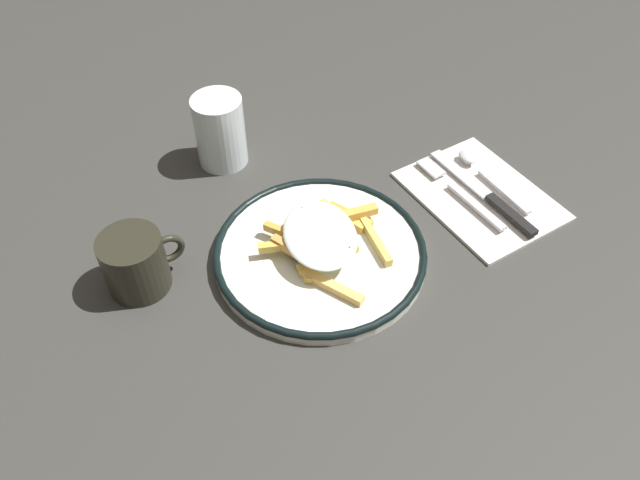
# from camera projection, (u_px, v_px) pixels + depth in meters

# --- Properties ---
(ground_plane) EXTENTS (2.60, 2.60, 0.00)m
(ground_plane) POSITION_uv_depth(u_px,v_px,m) (320.00, 258.00, 0.83)
(ground_plane) COLOR #32322F
(plate) EXTENTS (0.28, 0.28, 0.02)m
(plate) POSITION_uv_depth(u_px,v_px,m) (320.00, 253.00, 0.82)
(plate) COLOR silver
(plate) RESTS_ON ground_plane
(fries_heap) EXTENTS (0.18, 0.18, 0.04)m
(fries_heap) POSITION_uv_depth(u_px,v_px,m) (321.00, 239.00, 0.80)
(fries_heap) COLOR #D09247
(fries_heap) RESTS_ON plate
(napkin) EXTENTS (0.18, 0.23, 0.01)m
(napkin) POSITION_uv_depth(u_px,v_px,m) (480.00, 194.00, 0.91)
(napkin) COLOR silver
(napkin) RESTS_ON ground_plane
(fork) EXTENTS (0.03, 0.18, 0.01)m
(fork) POSITION_uv_depth(u_px,v_px,m) (460.00, 192.00, 0.90)
(fork) COLOR silver
(fork) RESTS_ON napkin
(knife) EXTENTS (0.03, 0.21, 0.01)m
(knife) POSITION_uv_depth(u_px,v_px,m) (490.00, 198.00, 0.89)
(knife) COLOR black
(knife) RESTS_ON napkin
(spoon) EXTENTS (0.02, 0.15, 0.01)m
(spoon) POSITION_uv_depth(u_px,v_px,m) (481.00, 170.00, 0.93)
(spoon) COLOR silver
(spoon) RESTS_ON napkin
(water_glass) EXTENTS (0.07, 0.07, 0.11)m
(water_glass) POSITION_uv_depth(u_px,v_px,m) (220.00, 131.00, 0.93)
(water_glass) COLOR silver
(water_glass) RESTS_ON ground_plane
(coffee_mug) EXTENTS (0.10, 0.08, 0.08)m
(coffee_mug) POSITION_uv_depth(u_px,v_px,m) (136.00, 263.00, 0.77)
(coffee_mug) COLOR #28261C
(coffee_mug) RESTS_ON ground_plane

